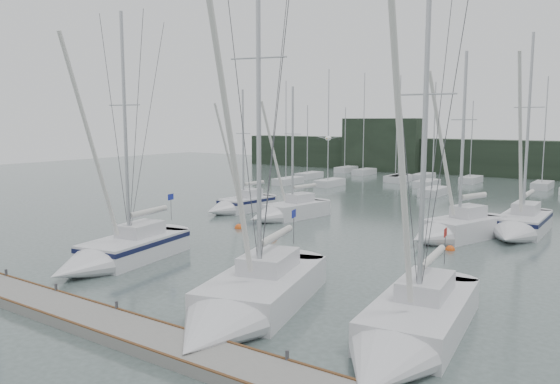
{
  "coord_description": "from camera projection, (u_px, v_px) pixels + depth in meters",
  "views": [
    {
      "loc": [
        14.86,
        -17.17,
        7.64
      ],
      "look_at": [
        -0.56,
        5.0,
        4.11
      ],
      "focal_mm": 35.0,
      "sensor_mm": 36.0,
      "label": 1
    }
  ],
  "objects": [
    {
      "name": "ground",
      "position": [
        224.0,
        300.0,
        23.38
      ],
      "size": [
        160.0,
        160.0,
        0.0
      ],
      "primitive_type": "plane",
      "color": "#455450",
      "rests_on": "ground"
    },
    {
      "name": "dock",
      "position": [
        132.0,
        333.0,
        19.29
      ],
      "size": [
        24.0,
        2.0,
        0.4
      ],
      "primitive_type": "cube",
      "color": "slate",
      "rests_on": "ground"
    },
    {
      "name": "far_treeline",
      "position": [
        524.0,
        159.0,
        73.52
      ],
      "size": [
        90.0,
        4.0,
        5.0
      ],
      "primitive_type": "cube",
      "color": "black",
      "rests_on": "ground"
    },
    {
      "name": "far_building_left",
      "position": [
        381.0,
        145.0,
        83.03
      ],
      "size": [
        12.0,
        3.0,
        8.0
      ],
      "primitive_type": "cube",
      "color": "black",
      "rests_on": "ground"
    },
    {
      "name": "mast_forest",
      "position": [
        491.0,
        186.0,
        59.98
      ],
      "size": [
        54.15,
        26.9,
        14.78
      ],
      "color": "silver",
      "rests_on": "ground"
    },
    {
      "name": "sailboat_near_left",
      "position": [
        113.0,
        255.0,
        28.86
      ],
      "size": [
        4.39,
        9.65,
        14.33
      ],
      "rotation": [
        0.0,
        0.0,
        0.16
      ],
      "color": "silver",
      "rests_on": "ground"
    },
    {
      "name": "sailboat_near_center",
      "position": [
        242.0,
        305.0,
        20.95
      ],
      "size": [
        5.91,
        11.01,
        17.19
      ],
      "rotation": [
        0.0,
        0.0,
        0.25
      ],
      "color": "silver",
      "rests_on": "ground"
    },
    {
      "name": "sailboat_near_right",
      "position": [
        406.0,
        335.0,
        18.15
      ],
      "size": [
        4.08,
        10.65,
        14.48
      ],
      "rotation": [
        0.0,
        0.0,
        0.11
      ],
      "color": "silver",
      "rests_on": "ground"
    },
    {
      "name": "sailboat_mid_a",
      "position": [
        237.0,
        205.0,
        45.86
      ],
      "size": [
        3.01,
        7.1,
        10.97
      ],
      "rotation": [
        0.0,
        0.0,
        -0.1
      ],
      "color": "silver",
      "rests_on": "ground"
    },
    {
      "name": "sailboat_mid_b",
      "position": [
        283.0,
        212.0,
        42.39
      ],
      "size": [
        3.7,
        7.79,
        11.04
      ],
      "rotation": [
        0.0,
        0.0,
        -0.17
      ],
      "color": "silver",
      "rests_on": "ground"
    },
    {
      "name": "sailboat_mid_c",
      "position": [
        449.0,
        231.0,
        34.84
      ],
      "size": [
        4.96,
        7.92,
        12.8
      ],
      "rotation": [
        0.0,
        0.0,
        -0.33
      ],
      "color": "silver",
      "rests_on": "ground"
    },
    {
      "name": "sailboat_mid_d",
      "position": [
        519.0,
        227.0,
        36.21
      ],
      "size": [
        2.83,
        8.57,
        14.27
      ],
      "rotation": [
        0.0,
        0.0,
        0.01
      ],
      "color": "silver",
      "rests_on": "ground"
    },
    {
      "name": "buoy_a",
      "position": [
        273.0,
        240.0,
        35.17
      ],
      "size": [
        0.48,
        0.48,
        0.48
      ],
      "primitive_type": "sphere",
      "color": "#D94D13",
      "rests_on": "ground"
    },
    {
      "name": "buoy_b",
      "position": [
        450.0,
        250.0,
        32.46
      ],
      "size": [
        0.57,
        0.57,
        0.57
      ],
      "primitive_type": "sphere",
      "color": "#D94D13",
      "rests_on": "ground"
    },
    {
      "name": "buoy_c",
      "position": [
        239.0,
        228.0,
        39.02
      ],
      "size": [
        0.65,
        0.65,
        0.65
      ],
      "primitive_type": "sphere",
      "color": "#D94D13",
      "rests_on": "ground"
    },
    {
      "name": "seagull",
      "position": [
        328.0,
        138.0,
        23.61
      ],
      "size": [
        0.97,
        0.45,
        0.19
      ],
      "rotation": [
        0.0,
        0.0,
        0.16
      ],
      "color": "white",
      "rests_on": "ground"
    }
  ]
}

